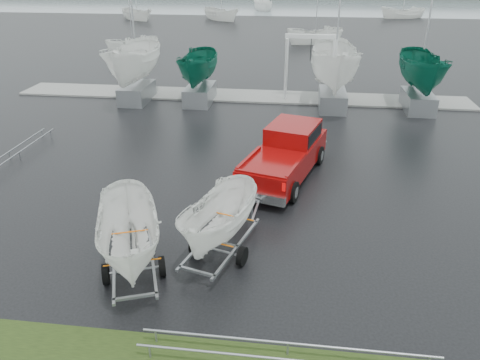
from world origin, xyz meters
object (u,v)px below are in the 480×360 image
Objects in this scene: trailer_hitched at (220,183)px; boat_hoist at (310,58)px; trailer_parked at (125,190)px; pickup_truck at (287,151)px.

boat_hoist is at bearing 97.32° from trailer_hitched.
trailer_hitched is at bearing 8.23° from trailer_parked.
boat_hoist reaches higher than pickup_truck.
trailer_hitched reaches higher than pickup_truck.
pickup_truck is at bearing 90.00° from trailer_hitched.
boat_hoist is at bearing 54.69° from trailer_parked.
pickup_truck is 6.77m from trailer_hitched.
trailer_parked is 1.26× the size of boat_hoist.
trailer_hitched is 2.73m from trailer_parked.
pickup_truck is at bearing 40.68° from trailer_parked.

